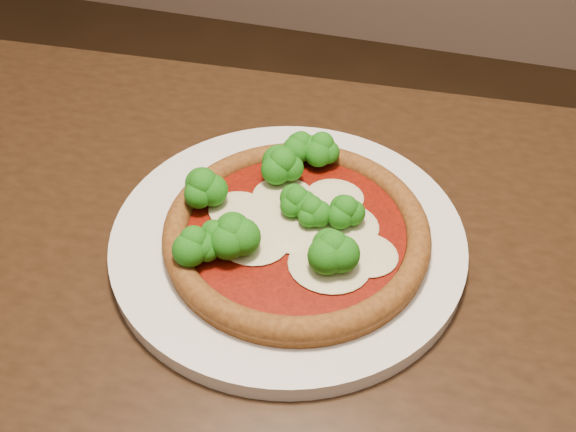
# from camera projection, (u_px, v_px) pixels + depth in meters

# --- Properties ---
(dining_table) EXTENTS (1.33, 0.79, 0.75)m
(dining_table) POSITION_uv_depth(u_px,v_px,m) (290.00, 340.00, 0.68)
(dining_table) COLOR black
(dining_table) RESTS_ON floor
(plate) EXTENTS (0.35, 0.35, 0.02)m
(plate) POSITION_uv_depth(u_px,v_px,m) (288.00, 238.00, 0.64)
(plate) COLOR silver
(plate) RESTS_ON dining_table
(pizza) EXTENTS (0.26, 0.26, 0.06)m
(pizza) POSITION_uv_depth(u_px,v_px,m) (291.00, 224.00, 0.62)
(pizza) COLOR brown
(pizza) RESTS_ON plate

